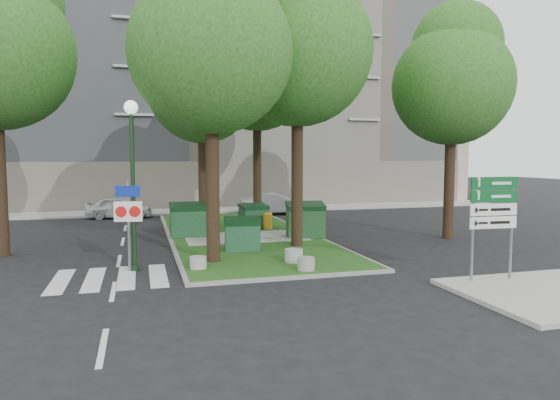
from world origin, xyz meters
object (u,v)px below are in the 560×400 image
object	(u,v)px
tree_median_near_left	(213,36)
dumpster_b	(242,234)
tree_median_far	(258,64)
litter_bin	(267,221)
car_silver	(273,203)
car_white	(119,207)
bollard_left	(198,262)
directional_sign	(493,212)
dumpster_c	(254,217)
tree_median_mid	(204,79)
street_lamp	(132,165)
dumpster_a	(188,220)
tree_median_near_right	(299,37)
traffic_sign_pole	(128,213)
bollard_mid	(294,256)
dumpster_d	(305,220)
bollard_right	(306,264)
tree_street_right	(453,74)

from	to	relation	value
tree_median_near_left	dumpster_b	distance (m)	6.93
tree_median_far	tree_median_near_left	bearing A→B (deg)	-111.28
litter_bin	car_silver	distance (m)	6.99
dumpster_b	car_white	bearing A→B (deg)	117.94
bollard_left	directional_sign	size ratio (longest dim) A/B	0.18
dumpster_c	car_white	size ratio (longest dim) A/B	0.39
tree_median_mid	directional_sign	size ratio (longest dim) A/B	3.51
street_lamp	directional_sign	size ratio (longest dim) A/B	1.83
street_lamp	car_white	xyz separation A→B (m)	(-0.95, 13.97, -2.66)
tree_median_mid	car_silver	xyz separation A→B (m)	(5.00, 6.71, -6.31)
dumpster_a	tree_median_near_left	bearing A→B (deg)	-85.64
tree_median_mid	dumpster_b	world-z (taller)	tree_median_mid
dumpster_b	litter_bin	bearing A→B (deg)	72.32
tree_median_near_right	dumpster_a	xyz separation A→B (m)	(-3.88, 3.39, -7.17)
tree_median_near_left	traffic_sign_pole	distance (m)	6.15
bollard_left	dumpster_a	bearing A→B (deg)	87.23
dumpster_a	bollard_mid	world-z (taller)	dumpster_a
dumpster_a	dumpster_d	bearing A→B (deg)	-17.07
dumpster_b	litter_bin	distance (m)	5.35
traffic_sign_pole	dumpster_d	bearing A→B (deg)	39.17
tree_median_near_left	car_silver	bearing A→B (deg)	67.39
tree_median_far	dumpster_d	size ratio (longest dim) A/B	6.73
dumpster_c	bollard_mid	size ratio (longest dim) A/B	2.45
bollard_left	traffic_sign_pole	xyz separation A→B (m)	(-2.02, 0.71, 1.50)
bollard_right	street_lamp	xyz separation A→B (m)	(-4.98, 1.83, 2.98)
tree_median_near_left	car_white	world-z (taller)	tree_median_near_left
street_lamp	car_silver	world-z (taller)	street_lamp
bollard_mid	tree_median_far	bearing A→B (deg)	82.90
tree_median_mid	tree_street_right	world-z (taller)	tree_street_right
bollard_mid	car_white	bearing A→B (deg)	112.03
tree_median_near_right	dumpster_c	distance (m)	8.78
tree_street_right	litter_bin	xyz separation A→B (m)	(-7.08, 4.04, -6.47)
traffic_sign_pole	litter_bin	bearing A→B (deg)	56.94
litter_bin	car_silver	bearing A→B (deg)	72.64
directional_sign	car_white	xyz separation A→B (m)	(-10.51, 18.30, -1.39)
tree_median_near_left	car_silver	world-z (taller)	tree_median_near_left
bollard_left	tree_median_near_right	bearing A→B (deg)	35.34
tree_median_near_right	bollard_left	size ratio (longest dim) A/B	22.45
dumpster_d	bollard_mid	distance (m)	5.20
tree_median_near_left	litter_bin	bearing A→B (deg)	62.43
car_white	dumpster_b	bearing A→B (deg)	-152.67
dumpster_d	car_silver	world-z (taller)	dumpster_d
tree_median_near_left	tree_median_near_right	bearing A→B (deg)	29.74
dumpster_a	dumpster_c	bearing A→B (deg)	24.60
litter_bin	car_white	xyz separation A→B (m)	(-6.92, 7.20, 0.12)
traffic_sign_pole	bollard_right	bearing A→B (deg)	-10.39
litter_bin	car_silver	world-z (taller)	car_silver
tree_median_mid	bollard_right	distance (m)	11.02
bollard_right	traffic_sign_pole	world-z (taller)	traffic_sign_pole
tree_median_near_right	dumpster_b	bearing A→B (deg)	-171.63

